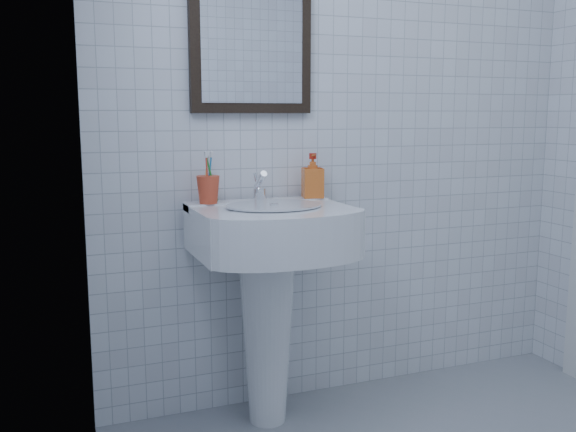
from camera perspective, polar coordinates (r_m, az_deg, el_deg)
name	(u,v)px	position (r m, az deg, el deg)	size (l,w,h in m)	color
wall_back	(347,111)	(2.80, 5.27, 9.29)	(2.20, 0.02, 2.50)	silver
wall_left	(120,108)	(1.31, -14.69, 9.31)	(0.02, 2.40, 2.50)	silver
washbasin	(269,278)	(2.51, -1.70, -5.49)	(0.59, 0.43, 0.90)	white
faucet	(260,189)	(2.55, -2.55, 2.44)	(0.05, 0.11, 0.12)	white
toothbrush_cup	(208,190)	(2.49, -7.10, 2.34)	(0.09, 0.09, 0.11)	#CD4226
soap_dispenser	(313,176)	(2.65, 2.21, 3.60)	(0.08, 0.08, 0.18)	#D35314
wall_mirror	(251,34)	(2.63, -3.28, 15.87)	(0.50, 0.04, 0.62)	black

